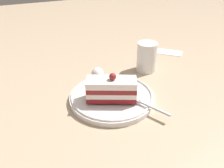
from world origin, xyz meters
The scene contains 7 objects.
ground_plane centered at (0.00, 0.00, 0.00)m, with size 2.40×2.40×0.00m, color tan.
dessert_plate centered at (0.02, -0.01, 0.01)m, with size 0.22×0.22×0.02m.
cake_slice centered at (0.03, 0.01, 0.05)m, with size 0.13×0.09×0.07m.
whipped_cream_dollop centered at (0.03, -0.08, 0.04)m, with size 0.04×0.04×0.04m, color white.
fork centered at (-0.04, 0.07, 0.02)m, with size 0.07×0.12×0.00m.
drink_glass_near centered at (-0.14, -0.12, 0.04)m, with size 0.06×0.06×0.09m.
folded_napkin centered at (-0.29, -0.21, 0.00)m, with size 0.09×0.05×0.00m, color white.
Camera 1 is at (0.21, 0.48, 0.37)m, focal length 38.74 mm.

